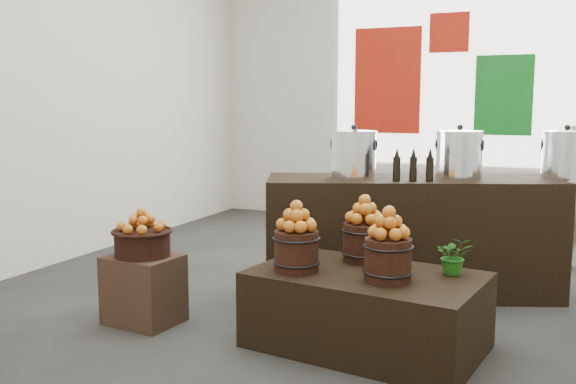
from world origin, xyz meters
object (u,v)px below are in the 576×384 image
at_px(stock_pot_left, 354,156).
at_px(wicker_basket, 142,244).
at_px(crate, 144,289).
at_px(counter, 411,236).
at_px(stock_pot_right, 566,156).
at_px(display_table, 366,310).
at_px(stock_pot_center, 459,156).

bearing_deg(stock_pot_left, wicker_basket, -130.39).
bearing_deg(crate, wicker_basket, 0.00).
bearing_deg(counter, stock_pot_right, -0.00).
relative_size(wicker_basket, stock_pot_left, 1.08).
relative_size(display_table, stock_pot_right, 3.93).
distance_m(counter, stock_pot_center, 0.78).
bearing_deg(stock_pot_right, display_table, -122.28).
height_order(wicker_basket, counter, counter).
relative_size(stock_pot_center, stock_pot_right, 1.00).
distance_m(wicker_basket, counter, 2.24).
distance_m(crate, wicker_basket, 0.34).
relative_size(counter, stock_pot_left, 6.47).
xyz_separation_m(stock_pot_left, stock_pot_center, (0.81, 0.32, 0.00)).
xyz_separation_m(wicker_basket, stock_pot_center, (1.97, 1.68, 0.58)).
distance_m(wicker_basket, stock_pot_left, 1.88).
bearing_deg(wicker_basket, stock_pot_right, 35.82).
xyz_separation_m(crate, wicker_basket, (0.00, 0.00, 0.34)).
height_order(stock_pot_left, stock_pot_right, same).
relative_size(display_table, counter, 0.61).
bearing_deg(counter, stock_pot_left, -180.00).
distance_m(wicker_basket, stock_pot_center, 2.65).
distance_m(counter, stock_pot_left, 0.84).
relative_size(display_table, stock_pot_left, 3.93).
bearing_deg(stock_pot_right, counter, -158.27).
relative_size(crate, stock_pot_right, 1.35).
height_order(crate, wicker_basket, wicker_basket).
distance_m(stock_pot_left, stock_pot_center, 0.87).
bearing_deg(wicker_basket, display_table, 6.60).
bearing_deg(stock_pot_center, counter, -158.27).
bearing_deg(crate, counter, 43.70).
bearing_deg(stock_pot_left, stock_pot_center, 21.73).
xyz_separation_m(wicker_basket, stock_pot_right, (2.78, 2.01, 0.58)).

